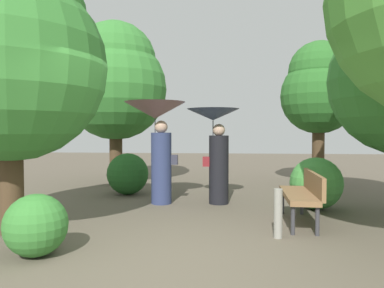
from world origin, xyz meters
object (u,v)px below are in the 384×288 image
(person_right, at_px, (216,139))
(tree_near_left, at_px, (115,80))
(tree_near_right, at_px, (319,89))
(tree_mid_left, at_px, (9,51))
(path_marker_post, at_px, (278,213))
(person_left, at_px, (157,129))
(park_bench, at_px, (303,192))

(person_right, distance_m, tree_near_left, 4.08)
(person_right, relative_size, tree_near_right, 0.49)
(tree_mid_left, bearing_deg, tree_near_left, 89.45)
(person_right, relative_size, path_marker_post, 2.82)
(person_left, bearing_deg, tree_mid_left, 139.50)
(tree_near_right, height_order, tree_mid_left, tree_mid_left)
(park_bench, height_order, tree_mid_left, tree_mid_left)
(park_bench, xyz_separation_m, tree_near_right, (1.29, 4.24, 2.14))
(tree_near_left, height_order, tree_mid_left, tree_near_left)
(park_bench, xyz_separation_m, tree_near_left, (-4.29, 3.96, 2.39))
(person_left, height_order, tree_near_right, tree_near_right)
(tree_near_left, relative_size, tree_near_right, 1.15)
(person_left, xyz_separation_m, tree_near_right, (3.93, 2.84, 1.12))
(person_left, xyz_separation_m, tree_near_left, (-1.65, 2.56, 1.37))
(path_marker_post, bearing_deg, tree_near_right, 70.34)
(person_right, relative_size, tree_near_left, 0.43)
(person_left, height_order, park_bench, person_left)
(person_left, relative_size, park_bench, 1.37)
(person_left, bearing_deg, park_bench, -122.49)
(tree_near_right, height_order, path_marker_post, tree_near_right)
(tree_near_left, height_order, tree_near_right, tree_near_left)
(person_left, xyz_separation_m, park_bench, (2.64, -1.40, -1.02))
(person_left, height_order, path_marker_post, person_left)
(park_bench, bearing_deg, path_marker_post, -29.27)
(person_left, bearing_deg, tree_near_right, -58.78)
(person_right, distance_m, park_bench, 2.23)
(path_marker_post, bearing_deg, tree_mid_left, -178.20)
(person_left, relative_size, path_marker_post, 3.03)
(park_bench, xyz_separation_m, tree_mid_left, (-4.34, -0.95, 2.12))
(park_bench, distance_m, tree_mid_left, 4.93)
(person_right, xyz_separation_m, tree_near_left, (-2.85, 2.46, 1.58))
(park_bench, bearing_deg, tree_mid_left, -74.90)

